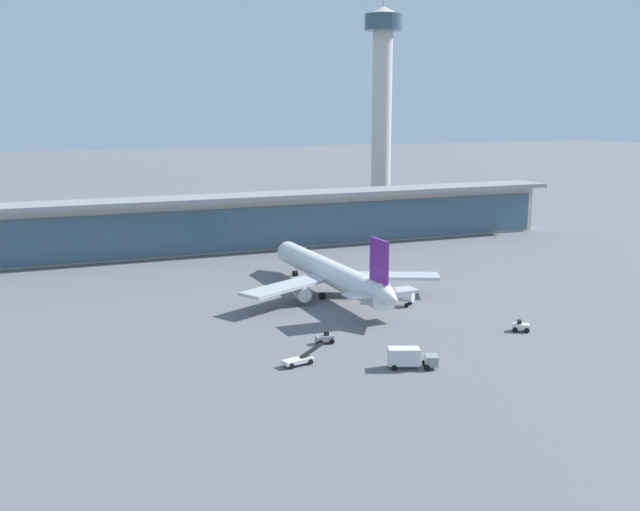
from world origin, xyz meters
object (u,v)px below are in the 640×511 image
service_truck_by_tail_white (521,327)px  service_truck_on_taxiway_white (299,360)px  airliner_on_stand (332,273)px  service_truck_mid_apron_red (394,296)px  service_truck_near_nose_grey (409,357)px  service_truck_under_wing_grey (325,338)px  control_tower (382,99)px

service_truck_by_tail_white → service_truck_on_taxiway_white: bearing=-178.1°
airliner_on_stand → service_truck_on_taxiway_white: (-20.93, -36.45, -3.94)m
airliner_on_stand → service_truck_mid_apron_red: airliner_on_stand is taller
service_truck_near_nose_grey → service_truck_by_tail_white: 28.21m
service_truck_under_wing_grey → service_truck_on_taxiway_white: service_truck_on_taxiway_white is taller
control_tower → service_truck_mid_apron_red: bearing=-115.3°
service_truck_near_nose_grey → service_truck_on_taxiway_white: bearing=153.0°
airliner_on_stand → service_truck_under_wing_grey: airliner_on_stand is taller
service_truck_mid_apron_red → control_tower: control_tower is taller
service_truck_on_taxiway_white → control_tower: bearing=58.3°
service_truck_near_nose_grey → service_truck_by_tail_white: bearing=18.2°
airliner_on_stand → service_truck_by_tail_white: airliner_on_stand is taller
service_truck_near_nose_grey → service_truck_under_wing_grey: service_truck_near_nose_grey is taller
airliner_on_stand → control_tower: 106.80m
control_tower → service_truck_by_tail_white: bearing=-105.6°
service_truck_mid_apron_red → airliner_on_stand: bearing=128.6°
service_truck_mid_apron_red → service_truck_by_tail_white: size_ratio=2.39×
service_truck_near_nose_grey → service_truck_by_tail_white: size_ratio=2.30×
service_truck_under_wing_grey → service_truck_on_taxiway_white: size_ratio=0.43×
service_truck_on_taxiway_white → service_truck_mid_apron_red: bearing=40.8°
service_truck_mid_apron_red → service_truck_near_nose_grey: bearing=-114.5°
service_truck_on_taxiway_white → control_tower: (74.93, 121.24, 39.98)m
service_truck_by_tail_white → control_tower: bearing=74.4°
service_truck_by_tail_white → airliner_on_stand: bearing=120.3°
airliner_on_stand → service_truck_near_nose_grey: bearing=-98.2°
airliner_on_stand → service_truck_by_tail_white: 40.77m
airliner_on_stand → control_tower: control_tower is taller
service_truck_mid_apron_red → service_truck_by_tail_white: 26.88m
service_truck_near_nose_grey → airliner_on_stand: bearing=81.8°
service_truck_near_nose_grey → service_truck_mid_apron_red: (15.02, 32.97, 0.02)m
service_truck_mid_apron_red → service_truck_on_taxiway_white: (-29.62, -25.55, -0.90)m
service_truck_near_nose_grey → service_truck_on_taxiway_white: size_ratio=1.10×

